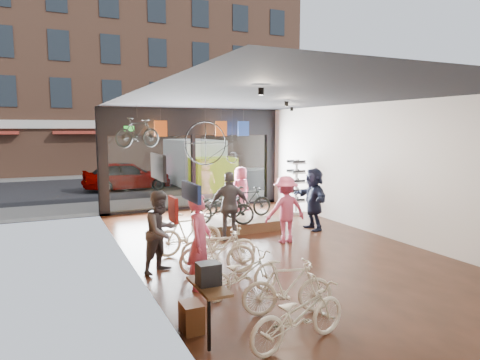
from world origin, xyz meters
TOP-DOWN VIEW (x-y plane):
  - ground_plane at (0.00, 0.00)m, footprint 7.00×12.00m
  - ceiling at (0.00, 0.00)m, footprint 7.00×12.00m
  - wall_left at (-3.52, 0.00)m, footprint 0.04×12.00m
  - wall_right at (3.52, 0.00)m, footprint 0.04×12.00m
  - storefront at (0.00, 6.00)m, footprint 7.00×0.26m
  - exit_sign at (-2.40, 5.88)m, footprint 0.35×0.06m
  - street_road at (0.00, 15.00)m, footprint 30.00×18.00m
  - sidewalk_near at (0.00, 7.20)m, footprint 30.00×2.40m
  - sidewalk_far at (0.00, 19.00)m, footprint 30.00×2.00m
  - opposite_building at (0.00, 21.50)m, footprint 26.00×5.00m
  - street_car at (-1.45, 12.00)m, footprint 4.25×1.71m
  - box_truck at (2.02, 11.00)m, footprint 2.08×6.25m
  - floor_bike_0 at (-2.04, -4.64)m, footprint 1.80×0.90m
  - floor_bike_1 at (-1.65, -3.70)m, footprint 1.61×0.81m
  - floor_bike_2 at (-2.00, -2.68)m, footprint 1.66×0.76m
  - floor_bike_3 at (-1.99, -1.43)m, footprint 1.68×0.83m
  - floor_bike_4 at (-1.71, -0.81)m, footprint 1.79×0.98m
  - floor_bike_5 at (-2.07, 0.25)m, footprint 1.74×0.58m
  - display_platform at (0.16, 2.30)m, footprint 2.40×1.80m
  - display_bike_left at (-0.59, 1.67)m, footprint 1.92×1.37m
  - display_bike_mid at (0.53, 2.31)m, footprint 1.62×0.49m
  - display_bike_right at (-0.05, 2.79)m, footprint 1.86×0.92m
  - customer_0 at (-2.57, -1.99)m, footprint 0.75×0.80m
  - customer_1 at (-3.00, -0.76)m, footprint 1.08×1.03m
  - customer_2 at (-0.63, 1.02)m, footprint 1.20×0.80m
  - customer_3 at (0.65, 0.22)m, footprint 1.18×0.70m
  - customer_4 at (1.17, 4.19)m, footprint 0.96×0.78m
  - customer_5 at (2.17, 1.14)m, footprint 0.74×1.80m
  - sunglasses_rack at (2.95, 3.38)m, footprint 0.64×0.55m
  - wall_merch at (-3.38, -3.50)m, footprint 0.40×2.40m
  - penny_farthing at (0.24, 4.40)m, footprint 1.91×0.06m
  - hung_bike at (-2.44, 4.20)m, footprint 1.64×0.95m
  - jersey_left at (-1.43, 5.20)m, footprint 0.45×0.03m
  - jersey_mid at (0.83, 5.20)m, footprint 0.45×0.03m
  - jersey_right at (1.75, 5.20)m, footprint 0.45×0.03m

SIDE VIEW (x-z plane):
  - ground_plane at x=0.00m, z-range -0.04..0.00m
  - street_road at x=0.00m, z-range -0.02..0.00m
  - sidewalk_near at x=0.00m, z-range 0.00..0.12m
  - sidewalk_far at x=0.00m, z-range 0.00..0.12m
  - display_platform at x=0.16m, z-range 0.00..0.30m
  - floor_bike_2 at x=-2.00m, z-range 0.00..0.84m
  - floor_bike_4 at x=-1.71m, z-range 0.00..0.89m
  - floor_bike_0 at x=-2.04m, z-range 0.00..0.90m
  - floor_bike_1 at x=-1.65m, z-range 0.00..0.93m
  - floor_bike_3 at x=-1.99m, z-range 0.00..0.97m
  - floor_bike_5 at x=-2.07m, z-range 0.00..1.03m
  - street_car at x=-1.45m, z-range 0.00..1.45m
  - display_bike_right at x=-0.05m, z-range 0.30..1.24m
  - display_bike_left at x=-0.59m, z-range 0.30..1.26m
  - display_bike_mid at x=0.53m, z-range 0.30..1.27m
  - customer_4 at x=1.17m, z-range 0.00..1.70m
  - customer_1 at x=-3.00m, z-range 0.00..1.77m
  - customer_3 at x=0.65m, z-range 0.00..1.80m
  - customer_0 at x=-2.57m, z-range 0.00..1.84m
  - customer_5 at x=2.17m, z-range 0.00..1.89m
  - customer_2 at x=-0.63m, z-range 0.00..1.90m
  - sunglasses_rack at x=2.95m, z-range 0.00..1.96m
  - box_truck at x=2.02m, z-range 0.00..2.46m
  - wall_merch at x=-3.38m, z-range 0.00..2.60m
  - wall_left at x=-3.52m, z-range 0.00..3.80m
  - wall_right at x=3.52m, z-range 0.00..3.80m
  - storefront at x=0.00m, z-range 0.00..3.80m
  - penny_farthing at x=0.24m, z-range 1.74..3.26m
  - hung_bike at x=-2.44m, z-range 2.45..3.40m
  - exit_sign at x=-2.40m, z-range 2.96..3.14m
  - jersey_left at x=-1.43m, z-range 2.77..3.32m
  - jersey_mid at x=0.83m, z-range 2.77..3.32m
  - jersey_right at x=1.75m, z-range 2.77..3.32m
  - ceiling at x=0.00m, z-range 3.80..3.84m
  - opposite_building at x=0.00m, z-range 0.00..14.00m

